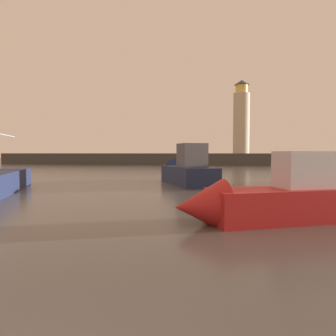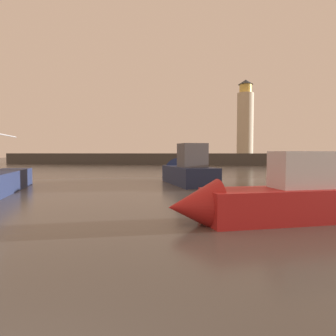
{
  "view_description": "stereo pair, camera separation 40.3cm",
  "coord_description": "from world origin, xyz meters",
  "px_view_note": "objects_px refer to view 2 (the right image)",
  "views": [
    {
      "loc": [
        1.79,
        -1.6,
        2.52
      ],
      "look_at": [
        -1.69,
        20.66,
        1.39
      ],
      "focal_mm": 32.71,
      "sensor_mm": 36.0,
      "label": 1
    },
    {
      "loc": [
        2.19,
        -1.54,
        2.52
      ],
      "look_at": [
        -1.69,
        20.66,
        1.39
      ],
      "focal_mm": 32.71,
      "sensor_mm": 36.0,
      "label": 2
    }
  ],
  "objects_px": {
    "lighthouse": "(245,119)",
    "motorboat_3": "(318,173)",
    "motorboat_2": "(263,199)",
    "motorboat_1": "(184,171)",
    "sailboat_moored": "(1,180)"
  },
  "relations": [
    {
      "from": "lighthouse",
      "to": "motorboat_3",
      "type": "distance_m",
      "value": 39.17
    },
    {
      "from": "lighthouse",
      "to": "motorboat_2",
      "type": "bearing_deg",
      "value": -93.48
    },
    {
      "from": "motorboat_1",
      "to": "sailboat_moored",
      "type": "relative_size",
      "value": 0.62
    },
    {
      "from": "sailboat_moored",
      "to": "lighthouse",
      "type": "bearing_deg",
      "value": 68.03
    },
    {
      "from": "motorboat_2",
      "to": "motorboat_3",
      "type": "relative_size",
      "value": 1.07
    },
    {
      "from": "motorboat_2",
      "to": "sailboat_moored",
      "type": "xyz_separation_m",
      "value": [
        -15.65,
        6.28,
        -0.1
      ]
    },
    {
      "from": "motorboat_1",
      "to": "motorboat_2",
      "type": "xyz_separation_m",
      "value": [
        4.59,
        -14.08,
        -0.14
      ]
    },
    {
      "from": "sailboat_moored",
      "to": "motorboat_1",
      "type": "bearing_deg",
      "value": 35.21
    },
    {
      "from": "lighthouse",
      "to": "motorboat_3",
      "type": "relative_size",
      "value": 2.16
    },
    {
      "from": "motorboat_3",
      "to": "sailboat_moored",
      "type": "xyz_separation_m",
      "value": [
        -21.89,
        -8.7,
        -0.12
      ]
    },
    {
      "from": "motorboat_1",
      "to": "sailboat_moored",
      "type": "xyz_separation_m",
      "value": [
        -11.06,
        -7.8,
        -0.24
      ]
    },
    {
      "from": "lighthouse",
      "to": "sailboat_moored",
      "type": "relative_size",
      "value": 1.02
    },
    {
      "from": "motorboat_1",
      "to": "motorboat_3",
      "type": "relative_size",
      "value": 1.31
    },
    {
      "from": "motorboat_3",
      "to": "sailboat_moored",
      "type": "relative_size",
      "value": 0.47
    },
    {
      "from": "lighthouse",
      "to": "motorboat_3",
      "type": "xyz_separation_m",
      "value": [
        3.01,
        -38.09,
        -8.62
      ]
    }
  ]
}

